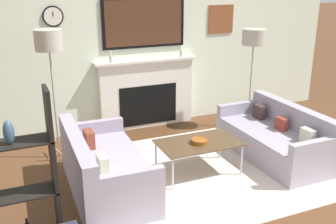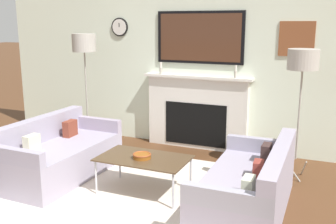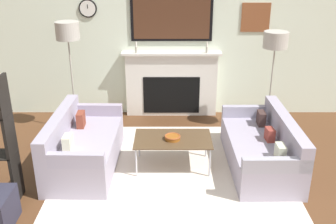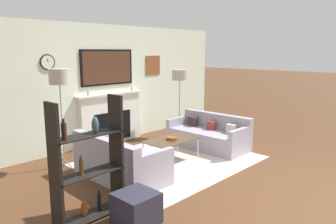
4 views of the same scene
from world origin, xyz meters
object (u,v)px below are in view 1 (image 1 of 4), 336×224
at_px(couch_right, 276,139).
at_px(floor_lamp_left, 49,42).
at_px(coffee_table, 199,144).
at_px(floor_lamp_right, 254,39).
at_px(shelf_unit, 2,185).
at_px(couch_left, 104,170).
at_px(decorative_bowl, 199,141).

xyz_separation_m(couch_right, floor_lamp_left, (-2.85, 1.18, 1.38)).
bearing_deg(coffee_table, floor_lamp_left, 143.18).
bearing_deg(floor_lamp_right, floor_lamp_left, 180.00).
distance_m(coffee_table, shelf_unit, 2.47).
relative_size(couch_right, floor_lamp_right, 1.05).
bearing_deg(floor_lamp_right, couch_left, -157.41).
bearing_deg(shelf_unit, coffee_table, 17.91).
xyz_separation_m(coffee_table, decorative_bowl, (-0.01, -0.03, 0.06)).
bearing_deg(shelf_unit, couch_left, 35.52).
height_order(couch_left, shelf_unit, shelf_unit).
relative_size(coffee_table, shelf_unit, 0.68).
distance_m(floor_lamp_left, shelf_unit, 2.28).
bearing_deg(coffee_table, floor_lamp_right, 36.99).
relative_size(couch_left, floor_lamp_left, 0.93).
bearing_deg(coffee_table, couch_left, 179.19).
bearing_deg(floor_lamp_left, couch_left, -73.31).
height_order(couch_left, floor_lamp_right, floor_lamp_right).
distance_m(floor_lamp_left, floor_lamp_right, 3.20).
distance_m(couch_left, shelf_unit, 1.40).
distance_m(couch_right, shelf_unit, 3.68).
xyz_separation_m(couch_right, decorative_bowl, (-1.25, -0.05, 0.21)).
relative_size(decorative_bowl, shelf_unit, 0.14).
bearing_deg(couch_right, shelf_unit, -167.84).
xyz_separation_m(couch_right, shelf_unit, (-3.57, -0.77, 0.46)).
distance_m(coffee_table, floor_lamp_right, 2.28).
bearing_deg(couch_right, floor_lamp_right, 73.53).
xyz_separation_m(couch_left, couch_right, (2.49, -0.00, -0.02)).
height_order(decorative_bowl, floor_lamp_right, floor_lamp_right).
xyz_separation_m(floor_lamp_left, floor_lamp_right, (3.20, 0.00, -0.14)).
height_order(decorative_bowl, shelf_unit, shelf_unit).
xyz_separation_m(floor_lamp_left, shelf_unit, (-0.72, -1.95, -0.92)).
relative_size(decorative_bowl, floor_lamp_right, 0.13).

